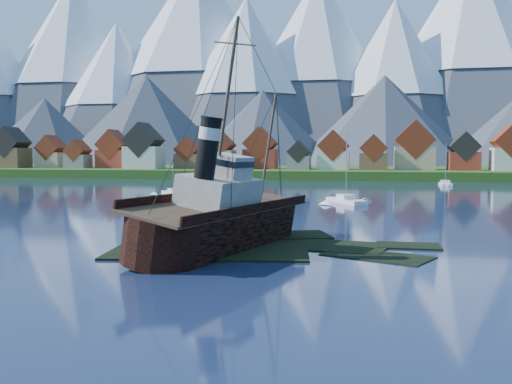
% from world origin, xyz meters
% --- Properties ---
extents(ground, '(1400.00, 1400.00, 0.00)m').
position_xyz_m(ground, '(0.00, 0.00, 0.00)').
color(ground, '#192546').
rests_on(ground, ground).
extents(shoal, '(31.71, 21.24, 1.14)m').
position_xyz_m(shoal, '(1.78, 2.15, -0.35)').
color(shoal, black).
rests_on(shoal, ground).
extents(shore_bank, '(600.00, 80.00, 3.20)m').
position_xyz_m(shore_bank, '(0.00, 170.00, 0.00)').
color(shore_bank, '#234D16').
rests_on(shore_bank, ground).
extents(seawall, '(600.00, 2.50, 2.00)m').
position_xyz_m(seawall, '(0.00, 132.00, 0.00)').
color(seawall, '#3F3D38').
rests_on(seawall, ground).
extents(town, '(250.96, 16.69, 17.30)m').
position_xyz_m(town, '(-33.12, 152.18, 8.99)').
color(town, maroon).
rests_on(town, ground).
extents(mountains, '(965.00, 340.00, 205.00)m').
position_xyz_m(mountains, '(-0.79, 481.26, 89.34)').
color(mountains, '#2D333D').
rests_on(mountains, ground).
extents(tugboat_wreck, '(6.50, 27.99, 22.18)m').
position_xyz_m(tugboat_wreck, '(-2.62, 1.73, 2.80)').
color(tugboat_wreck, black).
rests_on(tugboat_wreck, ground).
extents(sailboat_c, '(7.20, 7.22, 10.51)m').
position_xyz_m(sailboat_c, '(-30.61, 65.59, 0.24)').
color(sailboat_c, white).
rests_on(sailboat_c, ground).
extents(sailboat_e, '(2.57, 10.28, 11.92)m').
position_xyz_m(sailboat_e, '(31.34, 112.00, 0.26)').
color(sailboat_e, white).
rests_on(sailboat_e, ground).
extents(sailboat_f, '(7.83, 10.69, 13.25)m').
position_xyz_m(sailboat_f, '(7.03, 50.93, 0.29)').
color(sailboat_f, white).
rests_on(sailboat_f, ground).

